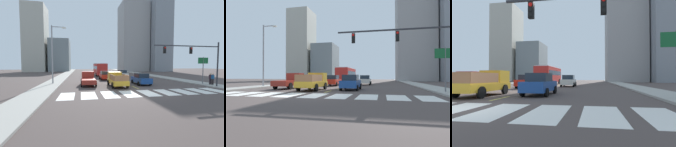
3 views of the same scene
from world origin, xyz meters
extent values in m
plane|color=#4C403C|center=(0.00, 0.00, 0.00)|extent=(160.00, 160.00, 0.00)
cube|color=#9F9B93|center=(11.55, 18.00, 0.07)|extent=(2.93, 110.00, 0.15)
cube|color=#9F9B93|center=(-11.55, 18.00, 0.07)|extent=(2.93, 110.00, 0.15)
cube|color=silver|center=(-8.52, 0.00, 0.00)|extent=(1.52, 3.68, 0.01)
cube|color=silver|center=(-6.39, 0.00, 0.00)|extent=(1.52, 3.68, 0.01)
cube|color=silver|center=(-4.26, 0.00, 0.00)|extent=(1.52, 3.68, 0.01)
cube|color=silver|center=(-2.13, 0.00, 0.00)|extent=(1.52, 3.68, 0.01)
cube|color=silver|center=(0.00, 0.00, 0.00)|extent=(1.52, 3.68, 0.01)
cube|color=silver|center=(2.13, 0.00, 0.00)|extent=(1.52, 3.68, 0.01)
cube|color=silver|center=(4.26, 0.00, 0.00)|extent=(1.52, 3.68, 0.01)
cube|color=silver|center=(6.39, 0.00, 0.00)|extent=(1.52, 3.68, 0.01)
cube|color=silver|center=(8.52, 0.00, 0.00)|extent=(1.52, 3.68, 0.01)
cube|color=#D1C74C|center=(0.00, 4.00, 0.00)|extent=(0.16, 2.40, 0.01)
cube|color=#D1C74C|center=(0.00, 9.00, 0.00)|extent=(0.16, 2.40, 0.01)
cube|color=#D1C74C|center=(0.00, 14.00, 0.00)|extent=(0.16, 2.40, 0.01)
cube|color=#D1C74C|center=(0.00, 19.00, 0.00)|extent=(0.16, 2.40, 0.01)
cube|color=#D1C74C|center=(0.00, 24.00, 0.00)|extent=(0.16, 2.40, 0.01)
cube|color=#D1C74C|center=(0.00, 29.00, 0.00)|extent=(0.16, 2.40, 0.01)
cube|color=#D1C74C|center=(0.00, 34.00, 0.00)|extent=(0.16, 2.40, 0.01)
cube|color=#D1C74C|center=(0.00, 39.00, 0.00)|extent=(0.16, 2.40, 0.01)
cube|color=gold|center=(-2.18, 5.30, 0.68)|extent=(1.96, 5.20, 0.56)
cube|color=gold|center=(-2.18, 7.00, 1.46)|extent=(1.84, 1.60, 1.00)
cube|color=#19232D|center=(-2.18, 7.44, 1.64)|extent=(1.72, 0.08, 0.56)
cube|color=gold|center=(-2.18, 4.35, 0.99)|extent=(1.84, 3.30, 0.06)
cylinder|color=black|center=(-3.16, 6.86, 0.40)|extent=(0.22, 0.80, 0.80)
cylinder|color=black|center=(-1.20, 6.86, 0.40)|extent=(0.22, 0.80, 0.80)
cylinder|color=black|center=(-3.16, 3.74, 0.40)|extent=(0.22, 0.80, 0.80)
cylinder|color=black|center=(-1.20, 3.74, 0.40)|extent=(0.22, 0.80, 0.80)
cube|color=#98623F|center=(-3.08, 4.35, 1.37)|extent=(0.06, 3.17, 0.70)
cube|color=#98623F|center=(-1.28, 4.35, 1.37)|extent=(0.06, 3.17, 0.70)
cube|color=#98623F|center=(-2.18, 2.77, 1.37)|extent=(1.80, 0.06, 0.70)
cube|color=maroon|center=(-6.08, 7.30, 0.68)|extent=(1.96, 5.20, 0.56)
cube|color=maroon|center=(-6.08, 9.00, 1.46)|extent=(1.84, 1.60, 1.00)
cube|color=#19232D|center=(-6.08, 9.44, 1.64)|extent=(1.72, 0.08, 0.56)
cube|color=#A22216|center=(-6.08, 6.35, 0.99)|extent=(1.84, 3.30, 0.06)
cylinder|color=black|center=(-7.06, 8.86, 0.40)|extent=(0.22, 0.80, 0.80)
cylinder|color=black|center=(-5.10, 8.86, 0.40)|extent=(0.22, 0.80, 0.80)
cylinder|color=black|center=(-7.06, 5.74, 0.40)|extent=(0.22, 0.80, 0.80)
cylinder|color=black|center=(-5.10, 5.74, 0.40)|extent=(0.22, 0.80, 0.80)
cube|color=red|center=(-2.17, 25.58, 1.85)|extent=(2.50, 10.80, 2.70)
cube|color=#19232D|center=(-2.17, 25.58, 2.20)|extent=(2.52, 9.94, 0.80)
cube|color=silver|center=(-2.17, 25.58, 3.26)|extent=(2.40, 10.37, 0.12)
cylinder|color=black|center=(-3.42, 28.93, 0.50)|extent=(0.22, 1.00, 1.00)
cylinder|color=black|center=(-0.92, 28.93, 0.50)|extent=(0.22, 1.00, 1.00)
cylinder|color=black|center=(-3.42, 22.61, 0.50)|extent=(0.22, 1.00, 1.00)
cylinder|color=black|center=(-0.92, 22.61, 0.50)|extent=(0.22, 1.00, 1.00)
cube|color=silver|center=(2.40, 19.39, 0.70)|extent=(1.80, 4.40, 0.76)
cube|color=#1E2833|center=(2.40, 19.24, 1.40)|extent=(1.58, 2.11, 0.64)
cylinder|color=black|center=(1.50, 20.76, 0.32)|extent=(0.22, 0.64, 0.64)
cylinder|color=black|center=(3.30, 20.76, 0.32)|extent=(0.22, 0.64, 0.64)
cylinder|color=black|center=(1.50, 18.03, 0.32)|extent=(0.22, 0.64, 0.64)
cylinder|color=black|center=(3.30, 18.03, 0.32)|extent=(0.22, 0.64, 0.64)
cube|color=red|center=(-2.41, 15.11, 0.70)|extent=(1.80, 4.40, 0.76)
cube|color=#1E2833|center=(-2.41, 14.96, 1.40)|extent=(1.58, 2.11, 0.64)
cylinder|color=black|center=(-3.31, 16.47, 0.32)|extent=(0.22, 0.64, 0.64)
cylinder|color=black|center=(-1.51, 16.47, 0.32)|extent=(0.22, 0.64, 0.64)
cylinder|color=black|center=(-3.31, 13.74, 0.32)|extent=(0.22, 0.64, 0.64)
cylinder|color=black|center=(-1.51, 13.74, 0.32)|extent=(0.22, 0.64, 0.64)
cube|color=navy|center=(1.90, 6.68, 0.70)|extent=(1.80, 4.40, 0.76)
cube|color=#1E2833|center=(1.90, 6.53, 1.40)|extent=(1.58, 2.11, 0.64)
cylinder|color=black|center=(1.00, 8.04, 0.32)|extent=(0.22, 0.64, 0.64)
cylinder|color=black|center=(2.80, 8.04, 0.32)|extent=(0.22, 0.64, 0.64)
cylinder|color=black|center=(1.00, 5.32, 0.32)|extent=(0.22, 0.64, 0.64)
cylinder|color=black|center=(2.80, 5.32, 0.32)|extent=(0.22, 0.64, 0.64)
cylinder|color=#2D2D33|center=(10.68, 1.80, 3.00)|extent=(0.18, 0.18, 6.00)
cube|color=#2D2D33|center=(6.12, 1.80, 5.40)|extent=(9.14, 0.12, 0.12)
cube|color=black|center=(6.57, 1.80, 4.85)|extent=(0.28, 0.24, 0.84)
cylinder|color=red|center=(6.57, 1.67, 5.11)|extent=(0.20, 0.04, 0.20)
cylinder|color=black|center=(6.57, 1.67, 4.85)|extent=(0.20, 0.04, 0.20)
cylinder|color=black|center=(6.57, 1.67, 4.59)|extent=(0.20, 0.04, 0.20)
cube|color=black|center=(2.92, 1.80, 4.85)|extent=(0.28, 0.24, 0.84)
cylinder|color=red|center=(2.92, 1.67, 5.11)|extent=(0.20, 0.04, 0.20)
cylinder|color=black|center=(2.92, 1.67, 4.85)|extent=(0.20, 0.04, 0.20)
cylinder|color=black|center=(2.92, 1.67, 4.59)|extent=(0.20, 0.04, 0.20)
cylinder|color=slate|center=(10.95, 4.55, 2.10)|extent=(0.12, 0.12, 4.20)
cube|color=#165C2E|center=(10.90, 4.53, 3.65)|extent=(1.70, 0.06, 0.90)
cylinder|color=gray|center=(-11.41, 9.61, 4.50)|extent=(0.20, 0.20, 9.00)
cube|color=gray|center=(-10.51, 9.61, 8.80)|extent=(1.80, 0.10, 0.10)
cube|color=silver|center=(-9.61, 9.61, 8.70)|extent=(0.60, 0.28, 0.16)
cylinder|color=#292125|center=(11.32, 3.64, 0.57)|extent=(0.14, 0.14, 0.84)
cylinder|color=#292125|center=(11.52, 3.64, 0.57)|extent=(0.14, 0.14, 0.84)
cylinder|color=#3B2932|center=(11.42, 3.64, 1.28)|extent=(0.34, 0.34, 0.58)
cylinder|color=#3B2932|center=(11.20, 3.64, 1.24)|extent=(0.09, 0.09, 0.54)
cylinder|color=#3B2932|center=(11.64, 3.64, 1.24)|extent=(0.09, 0.09, 0.54)
sphere|color=tan|center=(11.42, 3.64, 1.68)|extent=(0.22, 0.22, 0.22)
cylinder|color=#2D2526|center=(11.51, 3.41, 0.57)|extent=(0.14, 0.14, 0.84)
cylinder|color=#2D2526|center=(11.71, 3.41, 0.57)|extent=(0.14, 0.14, 0.84)
cylinder|color=#1E5082|center=(11.61, 3.41, 1.28)|extent=(0.34, 0.34, 0.58)
cylinder|color=#1E5082|center=(11.39, 3.41, 1.24)|extent=(0.09, 0.09, 0.54)
cylinder|color=#1E5082|center=(11.83, 3.41, 1.24)|extent=(0.09, 0.09, 0.54)
sphere|color=tan|center=(11.61, 3.41, 1.68)|extent=(0.22, 0.22, 0.22)
cube|color=gray|center=(25.71, 46.45, 30.16)|extent=(8.03, 11.18, 60.31)
cube|color=slate|center=(-16.00, 55.36, 6.81)|extent=(8.21, 11.30, 13.62)
cube|color=gray|center=(15.64, 50.20, 14.59)|extent=(11.32, 11.09, 29.18)
cube|color=#B1AEA0|center=(-25.18, 53.62, 13.45)|extent=(8.35, 9.98, 26.91)
camera|label=1|loc=(-7.12, -15.32, 3.14)|focal=24.54mm
camera|label=2|loc=(5.32, -14.24, 1.56)|focal=30.01mm
camera|label=3|loc=(6.09, -6.85, 1.41)|focal=28.39mm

